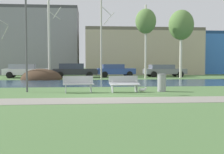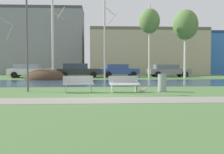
{
  "view_description": "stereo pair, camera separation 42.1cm",
  "coord_description": "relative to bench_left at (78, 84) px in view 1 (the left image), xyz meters",
  "views": [
    {
      "loc": [
        -0.68,
        -13.85,
        1.59
      ],
      "look_at": [
        0.56,
        0.9,
        0.81
      ],
      "focal_mm": 44.5,
      "sensor_mm": 36.0,
      "label": 1
    },
    {
      "loc": [
        -0.26,
        -13.88,
        1.59
      ],
      "look_at": [
        0.56,
        0.9,
        0.81
      ],
      "focal_mm": 44.5,
      "sensor_mm": 36.0,
      "label": 2
    }
  ],
  "objects": [
    {
      "name": "ground_plane",
      "position": [
        1.22,
        9.24,
        -0.47
      ],
      "size": [
        120.0,
        120.0,
        0.0
      ],
      "primitive_type": "plane",
      "color": "#4C703D"
    },
    {
      "name": "paved_path_strip",
      "position": [
        1.22,
        -3.16,
        -0.47
      ],
      "size": [
        60.0,
        1.89,
        0.01
      ],
      "primitive_type": "cube",
      "color": "gray",
      "rests_on": "ground"
    },
    {
      "name": "river_band",
      "position": [
        1.22,
        6.93,
        -0.47
      ],
      "size": [
        80.0,
        7.37,
        0.01
      ],
      "primitive_type": "cube",
      "color": "#284256",
      "rests_on": "ground"
    },
    {
      "name": "soil_mound",
      "position": [
        -3.85,
        11.7,
        -0.47
      ],
      "size": [
        3.82,
        3.49,
        2.01
      ],
      "primitive_type": "ellipsoid",
      "color": "#423021",
      "rests_on": "ground"
    },
    {
      "name": "bench_left",
      "position": [
        0.0,
        0.0,
        0.0
      ],
      "size": [
        1.65,
        0.75,
        0.87
      ],
      "color": "#9EA0A3",
      "rests_on": "ground"
    },
    {
      "name": "bench_right",
      "position": [
        2.43,
        0.0,
        0.0
      ],
      "size": [
        1.65,
        0.74,
        0.87
      ],
      "color": "#9EA0A3",
      "rests_on": "ground"
    },
    {
      "name": "trash_bin",
      "position": [
        4.51,
        0.16,
        0.02
      ],
      "size": [
        0.48,
        0.48,
        0.96
      ],
      "color": "gray",
      "rests_on": "ground"
    },
    {
      "name": "seagull",
      "position": [
        3.43,
        -0.05,
        -0.34
      ],
      "size": [
        0.46,
        0.17,
        0.27
      ],
      "color": "white",
      "rests_on": "ground"
    },
    {
      "name": "streetlamp",
      "position": [
        -2.75,
        0.51,
        3.1
      ],
      "size": [
        0.32,
        0.32,
        5.34
      ],
      "color": "#4C4C51",
      "rests_on": "ground"
    },
    {
      "name": "birch_left",
      "position": [
        -3.07,
        11.56,
        4.1
      ],
      "size": [
        1.27,
        2.23,
        9.01
      ],
      "color": "beige",
      "rests_on": "ground"
    },
    {
      "name": "birch_center_left",
      "position": [
        1.77,
        11.7,
        3.7
      ],
      "size": [
        1.34,
        2.18,
        8.16
      ],
      "color": "#BCB7A8",
      "rests_on": "ground"
    },
    {
      "name": "birch_center",
      "position": [
        6.14,
        12.36,
        5.1
      ],
      "size": [
        2.02,
        2.02,
        7.2
      ],
      "color": "beige",
      "rests_on": "ground"
    },
    {
      "name": "birch_center_right",
      "position": [
        9.89,
        12.94,
        4.86
      ],
      "size": [
        2.52,
        2.52,
        6.89
      ],
      "color": "beige",
      "rests_on": "ground"
    },
    {
      "name": "parked_van_nearest_white",
      "position": [
        -6.0,
        14.68,
        0.28
      ],
      "size": [
        4.59,
        2.19,
        1.42
      ],
      "color": "silver",
      "rests_on": "ground"
    },
    {
      "name": "parked_sedan_second_dark",
      "position": [
        -1.01,
        14.75,
        0.3
      ],
      "size": [
        4.61,
        2.25,
        1.47
      ],
      "color": "#282B30",
      "rests_on": "ground"
    },
    {
      "name": "parked_hatch_third_blue",
      "position": [
        3.41,
        15.33,
        0.27
      ],
      "size": [
        4.16,
        2.24,
        1.39
      ],
      "color": "#2D4793",
      "rests_on": "ground"
    },
    {
      "name": "parked_wagon_fourth_grey",
      "position": [
        8.79,
        15.28,
        0.25
      ],
      "size": [
        4.64,
        2.18,
        1.34
      ],
      "color": "slate",
      "rests_on": "ground"
    },
    {
      "name": "building_grey_warehouse",
      "position": [
        -8.4,
        24.6,
        3.97
      ],
      "size": [
        15.07,
        6.35,
        8.89
      ],
      "color": "gray",
      "rests_on": "ground"
    },
    {
      "name": "building_beige_block",
      "position": [
        7.72,
        23.63,
        2.53
      ],
      "size": [
        15.1,
        8.45,
        6.0
      ],
      "color": "#BCAD8E",
      "rests_on": "ground"
    }
  ]
}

